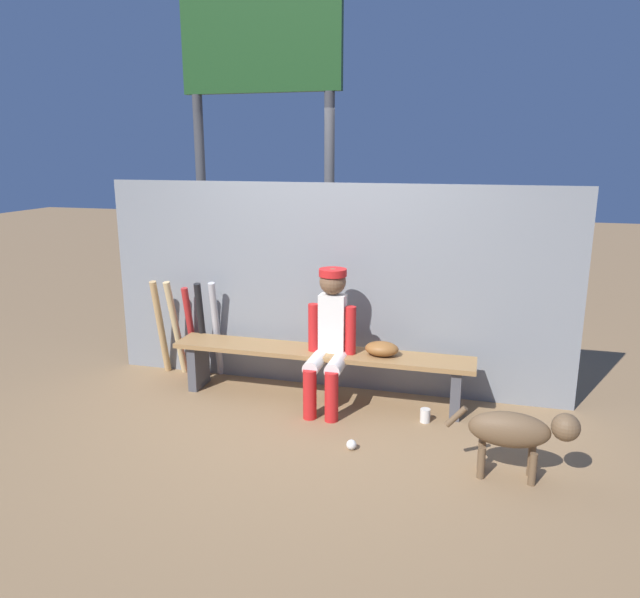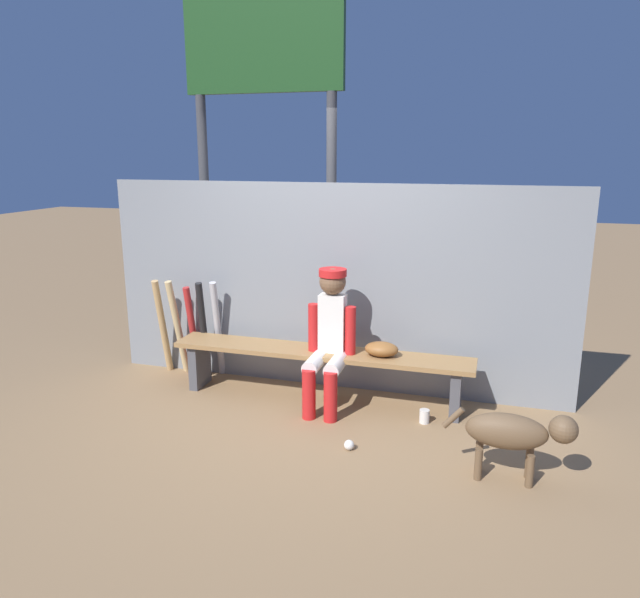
# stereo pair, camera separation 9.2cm
# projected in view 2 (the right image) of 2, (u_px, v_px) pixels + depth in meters

# --- Properties ---
(ground_plane) EXTENTS (30.00, 30.00, 0.00)m
(ground_plane) POSITION_uv_depth(u_px,v_px,m) (320.00, 399.00, 5.19)
(ground_plane) COLOR olive
(chainlink_fence) EXTENTS (4.21, 0.03, 1.84)m
(chainlink_fence) POSITION_uv_depth(u_px,v_px,m) (331.00, 288.00, 5.29)
(chainlink_fence) COLOR gray
(chainlink_fence) RESTS_ON ground_plane
(dugout_bench) EXTENTS (2.60, 0.36, 0.45)m
(dugout_bench) POSITION_uv_depth(u_px,v_px,m) (320.00, 361.00, 5.10)
(dugout_bench) COLOR olive
(dugout_bench) RESTS_ON ground_plane
(player_seated) EXTENTS (0.41, 0.55, 1.17)m
(player_seated) POSITION_uv_depth(u_px,v_px,m) (329.00, 335.00, 4.90)
(player_seated) COLOR silver
(player_seated) RESTS_ON ground_plane
(baseball_glove) EXTENTS (0.28, 0.20, 0.12)m
(baseball_glove) POSITION_uv_depth(u_px,v_px,m) (381.00, 349.00, 4.92)
(baseball_glove) COLOR brown
(baseball_glove) RESTS_ON dugout_bench
(bat_aluminum_silver) EXTENTS (0.09, 0.24, 0.95)m
(bat_aluminum_silver) POSITION_uv_depth(u_px,v_px,m) (218.00, 329.00, 5.62)
(bat_aluminum_silver) COLOR #B7B7BC
(bat_aluminum_silver) RESTS_ON ground_plane
(bat_aluminum_black) EXTENTS (0.09, 0.22, 0.94)m
(bat_aluminum_black) POSITION_uv_depth(u_px,v_px,m) (204.00, 330.00, 5.58)
(bat_aluminum_black) COLOR black
(bat_aluminum_black) RESTS_ON ground_plane
(bat_aluminum_red) EXTENTS (0.10, 0.20, 0.87)m
(bat_aluminum_red) POSITION_uv_depth(u_px,v_px,m) (193.00, 330.00, 5.70)
(bat_aluminum_red) COLOR #B22323
(bat_aluminum_red) RESTS_ON ground_plane
(bat_wood_natural) EXTENTS (0.11, 0.27, 0.94)m
(bat_wood_natural) POSITION_uv_depth(u_px,v_px,m) (178.00, 327.00, 5.67)
(bat_wood_natural) COLOR tan
(bat_wood_natural) RESTS_ON ground_plane
(bat_wood_tan) EXTENTS (0.08, 0.26, 0.94)m
(bat_wood_tan) POSITION_uv_depth(u_px,v_px,m) (163.00, 326.00, 5.71)
(bat_wood_tan) COLOR tan
(bat_wood_tan) RESTS_ON ground_plane
(baseball) EXTENTS (0.07, 0.07, 0.07)m
(baseball) POSITION_uv_depth(u_px,v_px,m) (349.00, 445.00, 4.31)
(baseball) COLOR white
(baseball) RESTS_ON ground_plane
(cup_on_ground) EXTENTS (0.08, 0.08, 0.11)m
(cup_on_ground) POSITION_uv_depth(u_px,v_px,m) (424.00, 416.00, 4.73)
(cup_on_ground) COLOR silver
(cup_on_ground) RESTS_ON ground_plane
(cup_on_bench) EXTENTS (0.08, 0.08, 0.11)m
(cup_on_bench) POSITION_uv_depth(u_px,v_px,m) (344.00, 346.00, 5.02)
(cup_on_bench) COLOR red
(cup_on_bench) RESTS_ON dugout_bench
(scoreboard) EXTENTS (1.88, 0.27, 3.83)m
(scoreboard) POSITION_uv_depth(u_px,v_px,m) (269.00, 94.00, 5.77)
(scoreboard) COLOR #3F3F42
(scoreboard) RESTS_ON ground_plane
(dog) EXTENTS (0.84, 0.20, 0.49)m
(dog) POSITION_uv_depth(u_px,v_px,m) (516.00, 433.00, 3.84)
(dog) COLOR brown
(dog) RESTS_ON ground_plane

